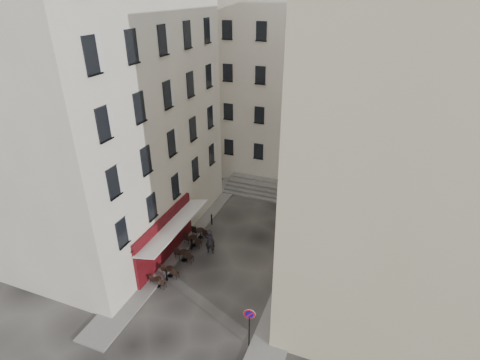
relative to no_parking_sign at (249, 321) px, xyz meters
The scene contains 18 objects.
ground 5.49m from the no_parking_sign, 132.15° to the left, with size 90.00×90.00×0.00m, color black.
sidewalk_left 11.31m from the no_parking_sign, 135.50° to the left, with size 2.00×22.00×0.12m, color slate.
sidewalk_right 7.14m from the no_parking_sign, 81.39° to the left, with size 2.00×18.00×0.12m, color slate.
building_left 17.70m from the no_parking_sign, 153.94° to the left, with size 12.20×16.20×20.60m.
building_right 12.60m from the no_parking_sign, 46.18° to the left, with size 12.20×14.20×18.60m.
building_back 24.43m from the no_parking_sign, 101.07° to the left, with size 18.20×10.20×18.60m.
cafe_storefront 9.16m from the no_parking_sign, 148.18° to the left, with size 1.74×7.30×3.50m.
stone_steps 16.83m from the no_parking_sign, 101.93° to the left, with size 9.00×3.15×0.80m.
bollard_near 7.41m from the no_parking_sign, 157.15° to the left, with size 0.12×0.12×0.98m.
bollard_mid 9.32m from the no_parking_sign, 136.70° to the left, with size 0.12×0.12×0.98m.
bollard_far 11.98m from the no_parking_sign, 124.34° to the left, with size 0.12×0.12×0.98m.
no_parking_sign is the anchor object (origin of this frame).
bistro_table_a 7.42m from the no_parking_sign, 162.70° to the left, with size 1.13×0.53×0.79m.
bistro_table_b 7.59m from the no_parking_sign, 154.05° to the left, with size 1.22×0.57×0.86m.
bistro_table_c 8.42m from the no_parking_sign, 142.77° to the left, with size 1.38×0.65×0.97m.
bistro_table_d 9.70m from the no_parking_sign, 135.30° to the left, with size 1.36×0.64×0.96m.
bistro_table_e 10.46m from the no_parking_sign, 130.62° to the left, with size 1.34×0.63×0.95m.
pedestrian 8.40m from the no_parking_sign, 129.18° to the left, with size 0.71×0.47×1.95m, color black.
Camera 1 is at (7.94, -16.87, 17.03)m, focal length 28.00 mm.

